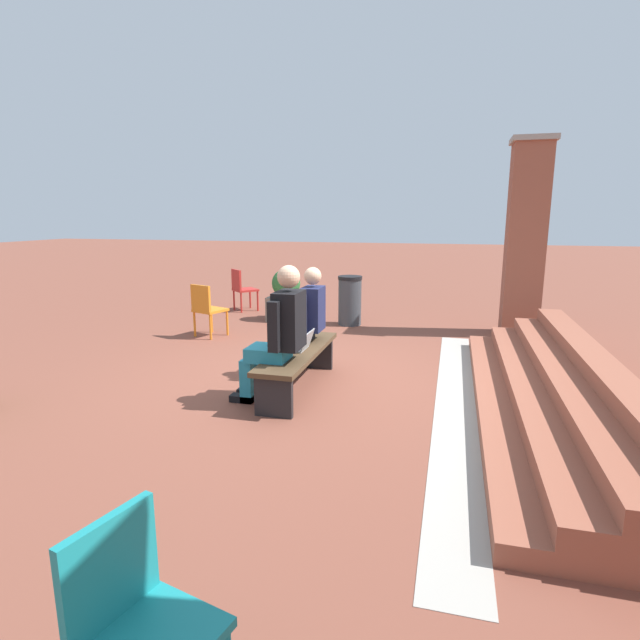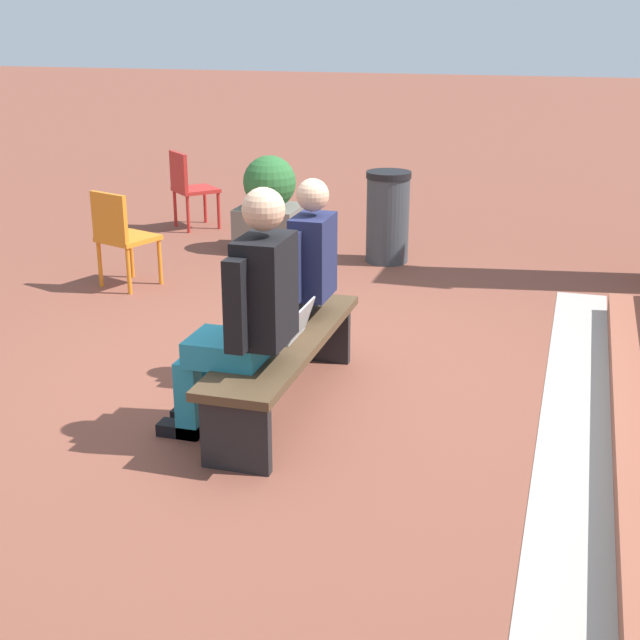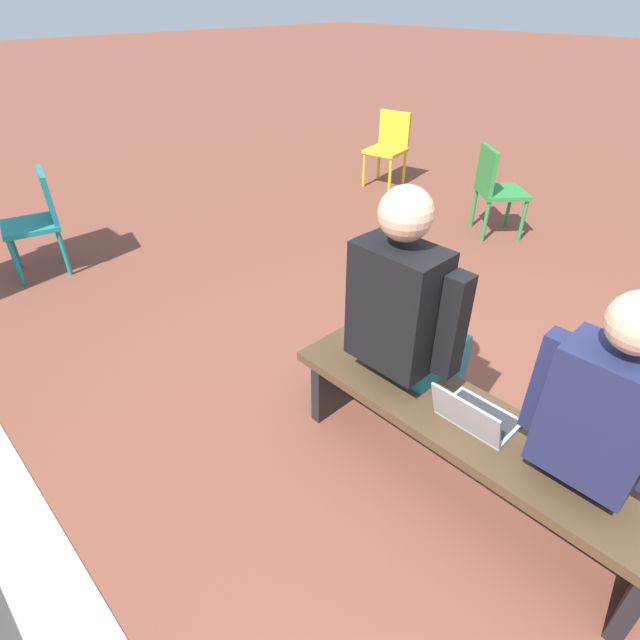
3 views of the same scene
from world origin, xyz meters
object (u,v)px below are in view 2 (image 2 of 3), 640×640
(bench, at_px, (285,353))
(person_student, at_px, (298,274))
(plastic_chair_near_bench_right, at_px, (189,185))
(plastic_chair_by_pillar, at_px, (121,233))
(person_adult, at_px, (246,310))
(laptop, at_px, (287,328))
(planter, at_px, (270,207))
(litter_bin, at_px, (388,217))

(bench, height_order, person_student, person_student)
(plastic_chair_near_bench_right, relative_size, plastic_chair_by_pillar, 1.00)
(person_student, xyz_separation_m, plastic_chair_near_bench_right, (-3.70, -2.42, -0.22))
(person_adult, relative_size, laptop, 4.42)
(person_adult, distance_m, plastic_chair_by_pillar, 3.15)
(bench, height_order, plastic_chair_near_bench_right, plastic_chair_near_bench_right)
(bench, height_order, planter, planter)
(person_student, distance_m, laptop, 0.49)
(plastic_chair_near_bench_right, bearing_deg, person_student, 33.22)
(bench, distance_m, person_adult, 0.58)
(person_adult, relative_size, litter_bin, 1.65)
(person_adult, bearing_deg, planter, -162.27)
(person_student, height_order, planter, person_student)
(laptop, distance_m, plastic_chair_near_bench_right, 4.84)
(person_student, height_order, person_adult, person_adult)
(litter_bin, bearing_deg, bench, 2.13)
(person_adult, height_order, plastic_chair_by_pillar, person_adult)
(bench, bearing_deg, planter, -159.28)
(person_student, relative_size, plastic_chair_by_pillar, 1.56)
(person_student, distance_m, litter_bin, 2.98)
(bench, height_order, laptop, laptop)
(planter, bearing_deg, litter_bin, 85.02)
(bench, relative_size, litter_bin, 2.09)
(bench, xyz_separation_m, plastic_chair_near_bench_right, (-4.16, -2.49, 0.13))
(plastic_chair_near_bench_right, relative_size, litter_bin, 0.98)
(laptop, distance_m, plastic_chair_by_pillar, 2.88)
(person_adult, xyz_separation_m, plastic_chair_by_pillar, (-2.38, -2.05, -0.27))
(plastic_chair_near_bench_right, bearing_deg, plastic_chair_by_pillar, 9.48)
(bench, distance_m, laptop, 0.15)
(bench, xyz_separation_m, person_adult, (0.42, -0.07, 0.39))
(planter, bearing_deg, bench, 20.72)
(person_student, xyz_separation_m, person_adult, (0.89, -0.01, 0.04))
(person_student, bearing_deg, person_adult, -0.40)
(laptop, bearing_deg, litter_bin, -177.65)
(laptop, bearing_deg, plastic_chair_near_bench_right, -148.87)
(litter_bin, bearing_deg, person_student, 1.20)
(person_student, xyz_separation_m, laptop, (0.44, 0.08, -0.20))
(bench, relative_size, planter, 1.91)
(plastic_chair_by_pillar, distance_m, planter, 1.76)
(person_student, relative_size, planter, 1.39)
(person_student, distance_m, plastic_chair_near_bench_right, 4.43)
(plastic_chair_by_pillar, bearing_deg, laptop, 47.77)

